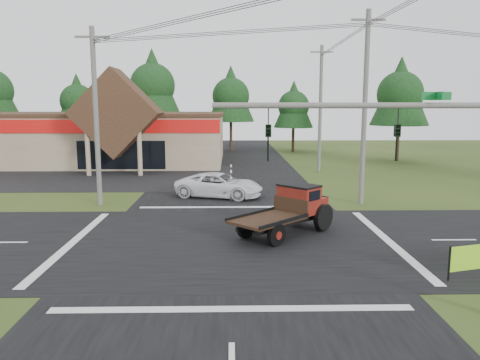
{
  "coord_description": "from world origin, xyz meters",
  "views": [
    {
      "loc": [
        -0.0,
        -20.09,
        6.01
      ],
      "look_at": [
        0.46,
        3.61,
        2.2
      ],
      "focal_mm": 35.0,
      "sensor_mm": 36.0,
      "label": 1
    }
  ],
  "objects": [
    {
      "name": "traffic_signal_mast",
      "position": [
        5.82,
        -7.5,
        4.43
      ],
      "size": [
        8.12,
        0.24,
        7.0
      ],
      "color": "#595651",
      "rests_on": "ground"
    },
    {
      "name": "antique_flatbed_truck",
      "position": [
        2.45,
        1.03,
        1.15
      ],
      "size": [
        5.4,
        5.35,
        2.3
      ],
      "primitive_type": null,
      "rotation": [
        0.0,
        0.0,
        -0.8
      ],
      "color": "#61140D",
      "rests_on": "ground"
    },
    {
      "name": "parking_apron",
      "position": [
        -14.0,
        19.0,
        0.01
      ],
      "size": [
        28.0,
        14.0,
        0.02
      ],
      "primitive_type": "cube",
      "color": "black",
      "rests_on": "ground"
    },
    {
      "name": "tree_side_ne",
      "position": [
        18.0,
        30.0,
        7.38
      ],
      "size": [
        6.16,
        6.16,
        11.11
      ],
      "color": "#332316",
      "rests_on": "ground"
    },
    {
      "name": "white_pickup",
      "position": [
        -0.77,
        10.23,
        0.79
      ],
      "size": [
        6.23,
        4.21,
        1.58
      ],
      "primitive_type": "imported",
      "rotation": [
        0.0,
        0.0,
        1.27
      ],
      "color": "white",
      "rests_on": "ground"
    },
    {
      "name": "tree_row_d",
      "position": [
        0.0,
        42.0,
        7.38
      ],
      "size": [
        6.16,
        6.16,
        11.11
      ],
      "color": "#332316",
      "rests_on": "ground"
    },
    {
      "name": "tree_row_e",
      "position": [
        8.0,
        40.0,
        6.03
      ],
      "size": [
        5.04,
        5.04,
        9.09
      ],
      "color": "#332316",
      "rests_on": "ground"
    },
    {
      "name": "road_ns",
      "position": [
        0.0,
        0.0,
        0.01
      ],
      "size": [
        12.0,
        120.0,
        0.02
      ],
      "primitive_type": "cube",
      "color": "black",
      "rests_on": "ground"
    },
    {
      "name": "utility_pole_nw",
      "position": [
        -8.0,
        8.0,
        5.39
      ],
      "size": [
        2.0,
        0.3,
        10.5
      ],
      "color": "#595651",
      "rests_on": "ground"
    },
    {
      "name": "tree_row_c",
      "position": [
        -10.0,
        41.0,
        8.72
      ],
      "size": [
        7.28,
        7.28,
        13.13
      ],
      "color": "#332316",
      "rests_on": "ground"
    },
    {
      "name": "utility_pole_n",
      "position": [
        8.0,
        22.0,
        5.74
      ],
      "size": [
        2.0,
        0.3,
        11.2
      ],
      "color": "#595651",
      "rests_on": "ground"
    },
    {
      "name": "tree_row_b",
      "position": [
        -20.0,
        42.0,
        6.7
      ],
      "size": [
        5.6,
        5.6,
        10.1
      ],
      "color": "#332316",
      "rests_on": "ground"
    },
    {
      "name": "utility_pole_ne",
      "position": [
        8.0,
        8.0,
        5.89
      ],
      "size": [
        2.0,
        0.3,
        11.5
      ],
      "color": "#595651",
      "rests_on": "ground"
    },
    {
      "name": "road_ew",
      "position": [
        0.0,
        0.0,
        0.01
      ],
      "size": [
        120.0,
        12.0,
        0.02
      ],
      "primitive_type": "cube",
      "color": "black",
      "rests_on": "ground"
    },
    {
      "name": "cvs_building",
      "position": [
        -15.7,
        29.57,
        2.78
      ],
      "size": [
        30.4,
        18.2,
        9.19
      ],
      "color": "#9D806A",
      "rests_on": "ground"
    },
    {
      "name": "ground",
      "position": [
        0.0,
        0.0,
        0.0
      ],
      "size": [
        120.0,
        120.0,
        0.0
      ],
      "primitive_type": "plane",
      "color": "#304217",
      "rests_on": "ground"
    }
  ]
}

